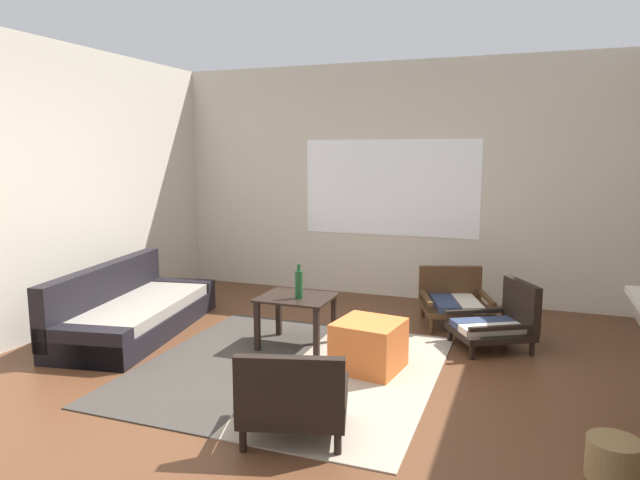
% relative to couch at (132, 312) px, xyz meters
% --- Properties ---
extents(ground_plane, '(7.80, 7.80, 0.00)m').
position_rel_couch_xyz_m(ground_plane, '(1.95, -0.81, -0.20)').
color(ground_plane, '#56331E').
extents(far_wall_with_window, '(5.60, 0.13, 2.70)m').
position_rel_couch_xyz_m(far_wall_with_window, '(1.95, 2.25, 1.15)').
color(far_wall_with_window, beige).
rests_on(far_wall_with_window, ground).
extents(side_wall_left, '(0.12, 6.60, 2.70)m').
position_rel_couch_xyz_m(side_wall_left, '(-0.71, -0.51, 1.15)').
color(side_wall_left, beige).
rests_on(side_wall_left, ground).
extents(area_rug, '(2.26, 2.36, 0.01)m').
position_rel_couch_xyz_m(area_rug, '(1.76, -0.35, -0.19)').
color(area_rug, '#38332D').
rests_on(area_rug, ground).
extents(couch, '(1.10, 2.03, 0.64)m').
position_rel_couch_xyz_m(couch, '(0.00, 0.00, 0.00)').
color(couch, black).
rests_on(couch, ground).
extents(coffee_table, '(0.62, 0.52, 0.45)m').
position_rel_couch_xyz_m(coffee_table, '(1.62, 0.15, 0.17)').
color(coffee_table, black).
rests_on(coffee_table, ground).
extents(armchair_by_window, '(0.80, 0.80, 0.54)m').
position_rel_couch_xyz_m(armchair_by_window, '(2.82, 1.34, 0.05)').
color(armchair_by_window, '#472D19').
rests_on(armchair_by_window, ground).
extents(armchair_striped_foreground, '(0.75, 0.70, 0.57)m').
position_rel_couch_xyz_m(armchair_striped_foreground, '(2.23, -1.37, 0.06)').
color(armchair_striped_foreground, black).
rests_on(armchair_striped_foreground, ground).
extents(armchair_corner, '(0.81, 0.78, 0.58)m').
position_rel_couch_xyz_m(armchair_corner, '(3.28, 0.74, 0.04)').
color(armchair_corner, black).
rests_on(armchair_corner, ground).
extents(ottoman_orange, '(0.54, 0.54, 0.39)m').
position_rel_couch_xyz_m(ottoman_orange, '(2.36, -0.15, 0.00)').
color(ottoman_orange, '#D1662D').
rests_on(ottoman_orange, ground).
extents(glass_bottle, '(0.07, 0.07, 0.30)m').
position_rel_couch_xyz_m(glass_bottle, '(1.66, 0.11, 0.38)').
color(glass_bottle, '#194723').
rests_on(glass_bottle, coffee_table).
extents(wicker_basket, '(0.27, 0.27, 0.21)m').
position_rel_couch_xyz_m(wicker_basket, '(3.95, -1.15, -0.09)').
color(wicker_basket, olive).
rests_on(wicker_basket, ground).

